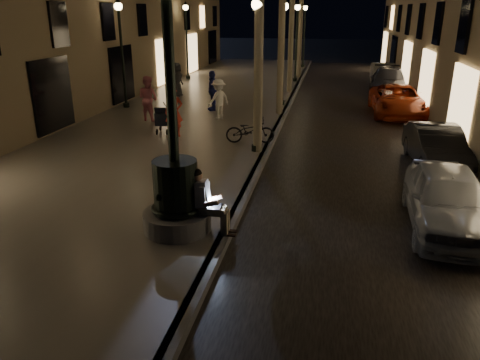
% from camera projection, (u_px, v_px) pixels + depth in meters
% --- Properties ---
extents(ground, '(120.00, 120.00, 0.00)m').
position_uv_depth(ground, '(286.00, 113.00, 21.64)').
color(ground, black).
rests_on(ground, ground).
extents(cobble_lane, '(6.00, 45.00, 0.02)m').
position_uv_depth(cobble_lane, '(352.00, 116.00, 21.10)').
color(cobble_lane, black).
rests_on(cobble_lane, ground).
extents(promenade, '(8.00, 45.00, 0.20)m').
position_uv_depth(promenade, '(202.00, 108.00, 22.31)').
color(promenade, slate).
rests_on(promenade, ground).
extents(curb_strip, '(0.25, 45.00, 0.20)m').
position_uv_depth(curb_strip, '(286.00, 111.00, 21.60)').
color(curb_strip, '#59595B').
rests_on(curb_strip, ground).
extents(fountain_lamppost, '(1.40, 1.40, 5.21)m').
position_uv_depth(fountain_lamppost, '(175.00, 184.00, 9.40)').
color(fountain_lamppost, '#59595B').
rests_on(fountain_lamppost, promenade).
extents(seated_man_laptop, '(0.99, 0.33, 1.36)m').
position_uv_depth(seated_man_laptop, '(205.00, 199.00, 9.39)').
color(seated_man_laptop, gray).
rests_on(seated_man_laptop, promenade).
extents(lamp_curb_a, '(0.36, 0.36, 4.81)m').
position_uv_depth(lamp_curb_a, '(257.00, 54.00, 14.12)').
color(lamp_curb_a, black).
rests_on(lamp_curb_a, promenade).
extents(lamp_curb_b, '(0.36, 0.36, 4.81)m').
position_uv_depth(lamp_curb_b, '(284.00, 39.00, 21.50)').
color(lamp_curb_b, black).
rests_on(lamp_curb_b, promenade).
extents(lamp_curb_c, '(0.36, 0.36, 4.81)m').
position_uv_depth(lamp_curb_c, '(297.00, 32.00, 28.89)').
color(lamp_curb_c, black).
rests_on(lamp_curb_c, promenade).
extents(lamp_curb_d, '(0.36, 0.36, 4.81)m').
position_uv_depth(lamp_curb_d, '(305.00, 27.00, 36.27)').
color(lamp_curb_d, black).
rests_on(lamp_curb_d, promenade).
extents(lamp_left_b, '(0.36, 0.36, 4.81)m').
position_uv_depth(lamp_left_b, '(121.00, 40.00, 20.91)').
color(lamp_left_b, black).
rests_on(lamp_left_b, promenade).
extents(lamp_left_c, '(0.36, 0.36, 4.81)m').
position_uv_depth(lamp_left_c, '(186.00, 31.00, 30.14)').
color(lamp_left_c, black).
rests_on(lamp_left_c, promenade).
extents(stroller, '(0.57, 1.11, 1.12)m').
position_uv_depth(stroller, '(163.00, 118.00, 17.19)').
color(stroller, black).
rests_on(stroller, promenade).
extents(car_front, '(1.78, 4.03, 1.35)m').
position_uv_depth(car_front, '(448.00, 199.00, 10.05)').
color(car_front, '#A5A9AD').
rests_on(car_front, ground).
extents(car_second, '(1.51, 3.82, 1.24)m').
position_uv_depth(car_second, '(436.00, 147.00, 14.08)').
color(car_second, black).
rests_on(car_second, ground).
extents(car_third, '(2.31, 4.83, 1.33)m').
position_uv_depth(car_third, '(398.00, 100.00, 21.04)').
color(car_third, '#973113').
rests_on(car_third, ground).
extents(car_rear, '(2.48, 5.11, 1.43)m').
position_uv_depth(car_rear, '(389.00, 81.00, 26.40)').
color(car_rear, '#28282C').
rests_on(car_rear, ground).
extents(car_fifth, '(1.46, 4.00, 1.31)m').
position_uv_depth(car_fifth, '(383.00, 74.00, 29.81)').
color(car_fifth, '#A3A49F').
rests_on(car_fifth, ground).
extents(pedestrian_red, '(0.76, 0.66, 1.75)m').
position_uv_depth(pedestrian_red, '(174.00, 112.00, 16.61)').
color(pedestrian_red, red).
rests_on(pedestrian_red, promenade).
extents(pedestrian_pink, '(1.05, 0.93, 1.81)m').
position_uv_depth(pedestrian_pink, '(148.00, 98.00, 19.03)').
color(pedestrian_pink, '#CC6C7E').
rests_on(pedestrian_pink, promenade).
extents(pedestrian_white, '(1.14, 1.22, 1.65)m').
position_uv_depth(pedestrian_white, '(218.00, 99.00, 19.37)').
color(pedestrian_white, white).
rests_on(pedestrian_white, promenade).
extents(pedestrian_blue, '(0.87, 1.12, 1.77)m').
position_uv_depth(pedestrian_blue, '(212.00, 91.00, 21.01)').
color(pedestrian_blue, navy).
rests_on(pedestrian_blue, promenade).
extents(pedestrian_dark, '(0.68, 0.92, 1.73)m').
position_uv_depth(pedestrian_dark, '(177.00, 79.00, 24.58)').
color(pedestrian_dark, '#333439').
rests_on(pedestrian_dark, promenade).
extents(bicycle, '(1.72, 0.83, 0.87)m').
position_uv_depth(bicycle, '(250.00, 131.00, 15.92)').
color(bicycle, black).
rests_on(bicycle, promenade).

